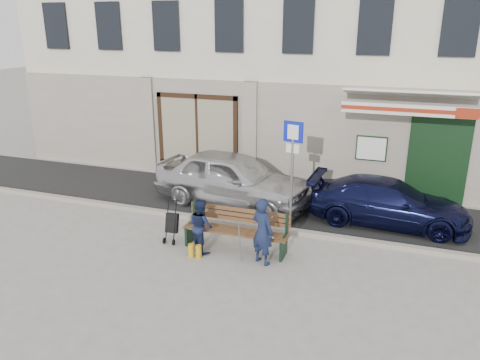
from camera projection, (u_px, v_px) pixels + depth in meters
The scene contains 11 objects.
ground at pixel (240, 256), 10.34m from camera, with size 80.00×80.00×0.00m, color #9E9991.
asphalt_lane at pixel (277, 206), 13.11m from camera, with size 60.00×3.20×0.01m, color #282828.
curb at pixel (260, 227), 11.66m from camera, with size 60.00×0.18×0.12m, color #9E9384.
building at pixel (321, 21), 16.31m from camera, with size 20.00×8.27×10.00m.
car_silver at pixel (232, 179), 13.07m from camera, with size 1.80×4.46×1.52m, color silver.
car_navy at pixel (388, 202), 11.84m from camera, with size 1.62×3.99×1.16m, color black.
parking_sign at pixel (292, 158), 11.19m from camera, with size 0.50×0.14×2.71m.
bench at pixel (234, 230), 10.52m from camera, with size 2.40×1.17×0.98m.
man at pixel (262, 231), 9.81m from camera, with size 0.54×0.35×1.47m, color #151F3C.
woman at pixel (201, 226), 10.39m from camera, with size 0.60×0.46×1.23m, color #151D3B.
stroller at pixel (172, 224), 10.91m from camera, with size 0.31×0.42×0.98m.
Camera 1 is at (3.08, -8.74, 4.88)m, focal length 35.00 mm.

